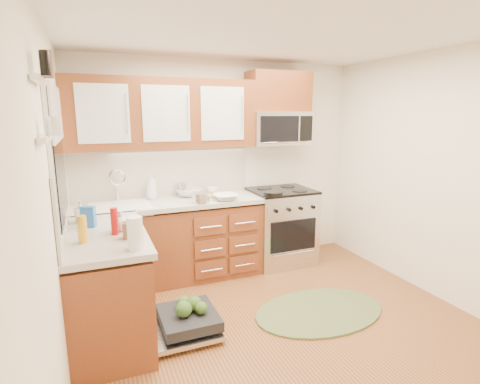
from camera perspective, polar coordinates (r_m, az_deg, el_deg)
name	(u,v)px	position (r m, az deg, el deg)	size (l,w,h in m)	color
floor	(288,330)	(3.55, 7.31, -20.20)	(3.50, 3.50, 0.00)	brown
ceiling	(297,28)	(3.07, 8.65, 23.41)	(3.50, 3.50, 0.00)	white
wall_back	(221,165)	(4.65, -2.87, 4.11)	(3.50, 0.04, 2.50)	white
wall_left	(54,213)	(2.69, -26.50, -2.95)	(0.04, 3.50, 2.50)	white
wall_right	(447,179)	(4.22, 29.03, 1.81)	(0.04, 3.50, 2.50)	white
base_cabinet_back	(171,243)	(4.38, -10.52, -7.72)	(2.05, 0.60, 0.85)	maroon
base_cabinet_left	(108,289)	(3.45, -19.47, -13.77)	(0.60, 1.25, 0.85)	maroon
countertop_back	(169,203)	(4.23, -10.73, -1.69)	(2.07, 0.64, 0.05)	beige
countertop_left	(105,235)	(3.28, -19.87, -6.23)	(0.64, 1.27, 0.05)	beige
backsplash_back	(163,172)	(4.46, -11.64, 3.02)	(2.05, 0.02, 0.57)	beige
backsplash_left	(62,202)	(3.21, -25.52, -1.35)	(0.02, 1.25, 0.57)	beige
upper_cabinets	(163,114)	(4.25, -11.62, 11.60)	(2.05, 0.35, 0.75)	maroon
cabinet_over_mw	(278,92)	(4.72, 5.84, 14.95)	(0.76, 0.35, 0.47)	maroon
range	(281,226)	(4.80, 6.23, -5.18)	(0.76, 0.64, 0.95)	silver
microwave	(278,128)	(4.70, 5.87, 9.65)	(0.76, 0.38, 0.40)	silver
sink	(121,217)	(4.17, -17.71, -3.67)	(0.62, 0.50, 0.26)	white
dishwasher	(184,323)	(3.47, -8.53, -19.14)	(0.70, 0.60, 0.20)	silver
window	(57,158)	(3.13, -26.10, 4.63)	(0.03, 1.05, 1.05)	white
window_blind	(56,113)	(3.11, -26.20, 10.70)	(0.02, 0.96, 0.40)	white
shelf_upper	(39,80)	(2.27, -28.29, 14.81)	(0.04, 0.40, 0.03)	white
shelf_lower	(45,138)	(2.27, -27.54, 7.26)	(0.04, 0.40, 0.03)	white
rug	(319,311)	(3.86, 12.01, -17.34)	(1.31, 0.85, 0.02)	#57653A
skillet	(273,193)	(4.35, 5.06, -0.21)	(0.22, 0.22, 0.04)	black
stock_pot	(201,198)	(4.07, -6.03, -0.90)	(0.19, 0.19, 0.11)	silver
cutting_board	(208,196)	(4.37, -4.94, -0.61)	(0.29, 0.18, 0.02)	#A6874C
canister	(182,189)	(4.44, -8.76, 0.45)	(0.11, 0.11, 0.17)	silver
paper_towel_roll	(135,233)	(2.78, -15.70, -6.06)	(0.11, 0.11, 0.24)	white
mustard_bottle	(82,229)	(3.05, -22.88, -5.27)	(0.07, 0.07, 0.21)	gold
red_bottle	(114,221)	(3.16, -18.59, -4.26)	(0.06, 0.06, 0.22)	#AA100E
wooden_box	(131,230)	(3.05, -16.22, -5.58)	(0.13, 0.09, 0.13)	brown
blue_carton	(88,217)	(3.45, -22.10, -3.51)	(0.11, 0.07, 0.18)	blue
bowl_a	(226,197)	(4.20, -2.19, -0.79)	(0.27, 0.27, 0.07)	#999999
bowl_b	(189,192)	(4.43, -7.71, -0.03)	(0.30, 0.30, 0.09)	#999999
cup	(212,190)	(4.49, -4.27, 0.30)	(0.14, 0.14, 0.11)	#999999
soap_bottle_a	(151,186)	(4.32, -13.36, 0.83)	(0.11, 0.12, 0.30)	#999999
soap_bottle_b	(81,212)	(3.61, -23.13, -2.76)	(0.09, 0.09, 0.20)	#999999
soap_bottle_c	(121,221)	(3.25, -17.70, -4.22)	(0.13, 0.13, 0.17)	#999999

